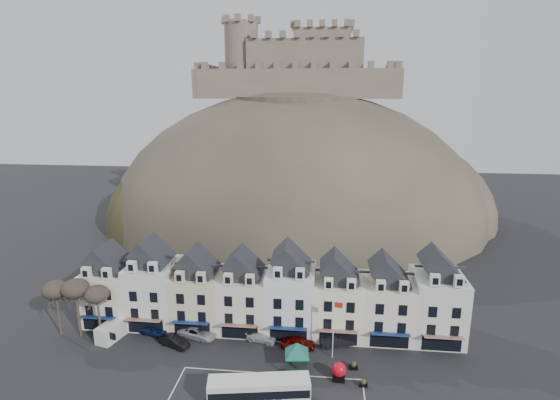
% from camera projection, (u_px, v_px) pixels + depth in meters
% --- Properties ---
extents(ground, '(300.00, 300.00, 0.00)m').
position_uv_depth(ground, '(249.00, 400.00, 49.03)').
color(ground, black).
rests_on(ground, ground).
extents(coach_bay_markings, '(22.00, 7.50, 0.01)m').
position_uv_depth(coach_bay_markings, '(268.00, 394.00, 50.02)').
color(coach_bay_markings, silver).
rests_on(coach_bay_markings, ground).
extents(townhouse_terrace, '(54.40, 9.35, 11.80)m').
position_uv_depth(townhouse_terrace, '(269.00, 293.00, 63.14)').
color(townhouse_terrace, silver).
rests_on(townhouse_terrace, ground).
extents(castle_hill, '(100.00, 76.00, 68.00)m').
position_uv_depth(castle_hill, '(300.00, 222.00, 115.38)').
color(castle_hill, '#39352C').
rests_on(castle_hill, ground).
extents(castle, '(50.20, 22.20, 22.00)m').
position_uv_depth(castle, '(300.00, 66.00, 112.51)').
color(castle, '#695E50').
rests_on(castle, ground).
extents(tree_left_far, '(3.61, 3.61, 8.24)m').
position_uv_depth(tree_left_far, '(55.00, 290.00, 60.55)').
color(tree_left_far, '#3A3025').
rests_on(tree_left_far, ground).
extents(tree_left_mid, '(3.78, 3.78, 8.64)m').
position_uv_depth(tree_left_mid, '(76.00, 289.00, 60.15)').
color(tree_left_mid, '#3A3025').
rests_on(tree_left_mid, ground).
extents(tree_left_near, '(3.43, 3.43, 7.84)m').
position_uv_depth(tree_left_near, '(97.00, 295.00, 60.00)').
color(tree_left_near, '#3A3025').
rests_on(tree_left_near, ground).
extents(bus, '(11.49, 4.43, 3.16)m').
position_uv_depth(bus, '(259.00, 390.00, 48.04)').
color(bus, '#262628').
rests_on(bus, ground).
extents(bus_shelter, '(5.93, 5.93, 3.79)m').
position_uv_depth(bus_shelter, '(297.00, 349.00, 53.65)').
color(bus_shelter, black).
rests_on(bus_shelter, ground).
extents(red_buoy, '(1.79, 1.79, 2.21)m').
position_uv_depth(red_buoy, '(339.00, 371.00, 52.34)').
color(red_buoy, black).
rests_on(red_buoy, ground).
extents(flagpole, '(1.16, 0.32, 8.20)m').
position_uv_depth(flagpole, '(334.00, 325.00, 55.75)').
color(flagpole, silver).
rests_on(flagpole, ground).
extents(white_van, '(3.38, 5.47, 2.32)m').
position_uv_depth(white_van, '(113.00, 330.00, 61.30)').
color(white_van, silver).
rests_on(white_van, ground).
extents(planter_west, '(1.12, 0.74, 1.06)m').
position_uv_depth(planter_west, '(353.00, 365.00, 54.39)').
color(planter_west, black).
rests_on(planter_west, ground).
extents(planter_east, '(0.95, 0.66, 0.95)m').
position_uv_depth(planter_east, '(363.00, 383.00, 51.22)').
color(planter_east, black).
rests_on(planter_east, ground).
extents(car_navy, '(4.58, 2.93, 1.45)m').
position_uv_depth(car_navy, '(153.00, 330.00, 62.12)').
color(car_navy, '#0E1946').
rests_on(car_navy, ground).
extents(car_black, '(4.69, 3.15, 1.46)m').
position_uv_depth(car_black, '(174.00, 341.00, 59.28)').
color(car_black, black).
rests_on(car_black, ground).
extents(car_silver, '(5.93, 3.76, 1.55)m').
position_uv_depth(car_silver, '(198.00, 332.00, 61.41)').
color(car_silver, '#B5B7BD').
rests_on(car_silver, ground).
extents(car_white, '(4.51, 2.51, 1.23)m').
position_uv_depth(car_white, '(261.00, 337.00, 60.50)').
color(car_white, beige).
rests_on(car_white, ground).
extents(car_maroon, '(4.62, 1.86, 1.57)m').
position_uv_depth(car_maroon, '(298.00, 343.00, 58.85)').
color(car_maroon, '#520704').
rests_on(car_maroon, ground).
extents(car_charcoal, '(4.81, 2.80, 1.50)m').
position_uv_depth(car_charcoal, '(337.00, 341.00, 59.37)').
color(car_charcoal, black).
rests_on(car_charcoal, ground).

